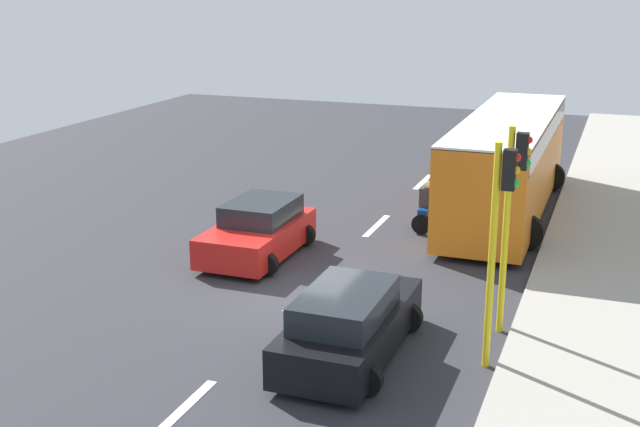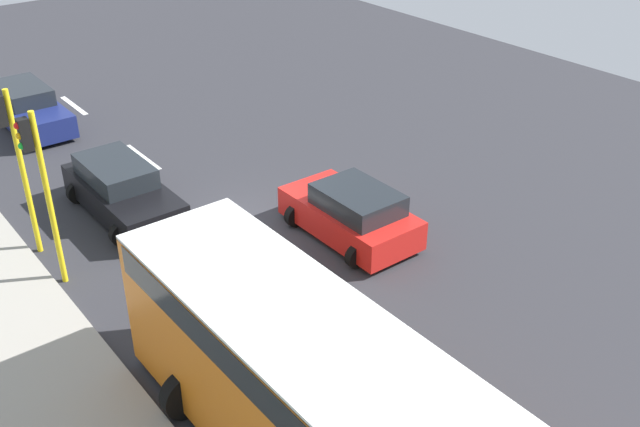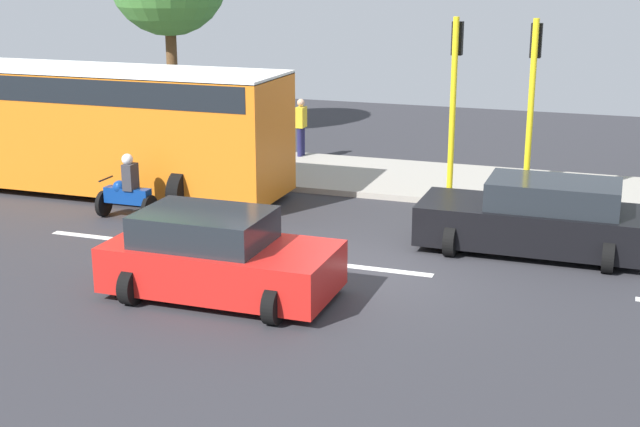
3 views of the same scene
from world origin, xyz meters
The scene contains 12 objects.
ground_plane centered at (0.00, 0.00, -0.05)m, with size 40.00×60.00×0.10m, color #2D2D33.
lane_stripe_far_north centered at (0.00, -12.00, 0.01)m, with size 0.20×2.40×0.01m, color white.
lane_stripe_north centered at (0.00, -6.00, 0.01)m, with size 0.20×2.40×0.01m, color white.
lane_stripe_mid centered at (0.00, 0.00, 0.01)m, with size 0.20×2.40×0.01m, color white.
lane_stripe_south centered at (0.00, 6.00, 0.01)m, with size 0.20×2.40×0.01m, color white.
car_red centered at (-2.24, 2.17, 0.71)m, with size 2.35×4.00×1.52m.
car_black centered at (2.09, -2.86, 0.71)m, with size 2.24×4.56×1.52m.
car_dark_blue centered at (2.01, -10.88, 0.71)m, with size 2.18×4.56×1.52m.
city_bus centered at (3.46, 8.85, 1.85)m, with size 3.20×11.00×3.16m.
motorcycle centered at (1.48, 6.25, 0.64)m, with size 0.60×1.30×1.53m.
traffic_light_corner centered at (4.85, -0.54, 2.93)m, with size 0.49×0.24×4.50m.
traffic_light_midblock centered at (4.85, -2.31, 2.93)m, with size 0.49×0.24×4.50m.
Camera 2 is at (9.01, 15.26, 10.46)m, focal length 41.28 mm.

